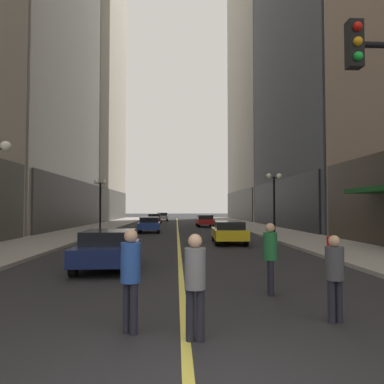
{
  "coord_description": "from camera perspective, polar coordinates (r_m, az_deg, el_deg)",
  "views": [
    {
      "loc": [
        -0.15,
        -4.26,
        2.12
      ],
      "look_at": [
        1.27,
        29.75,
        3.54
      ],
      "focal_mm": 35.34,
      "sensor_mm": 36.0,
      "label": 1
    }
  ],
  "objects": [
    {
      "name": "street_lamp_right_mid",
      "position": [
        25.86,
        12.28,
        0.18
      ],
      "size": [
        1.06,
        0.36,
        4.43
      ],
      "color": "black",
      "rests_on": "ground"
    },
    {
      "name": "lane_centre_stripe",
      "position": [
        39.32,
        -2.19,
        -5.48
      ],
      "size": [
        0.16,
        70.0,
        0.01
      ],
      "primitive_type": "cube",
      "color": "#E5D64C",
      "rests_on": "ground"
    },
    {
      "name": "car_red",
      "position": [
        42.22,
        1.96,
        -4.29
      ],
      "size": [
        1.92,
        4.11,
        1.32
      ],
      "color": "#B21919",
      "rests_on": "ground"
    },
    {
      "name": "sidewalk_right",
      "position": [
        40.21,
        9.71,
        -5.27
      ],
      "size": [
        4.5,
        78.0,
        0.15
      ],
      "primitive_type": "cube",
      "color": "#9E9991",
      "rests_on": "ground"
    },
    {
      "name": "pedestrian_in_green_parka",
      "position": [
        9.53,
        11.74,
        -8.97
      ],
      "size": [
        0.38,
        0.38,
        1.75
      ],
      "color": "black",
      "rests_on": "ground"
    },
    {
      "name": "building_right_far",
      "position": [
        73.6,
        11.54,
        23.43
      ],
      "size": [
        11.32,
        26.0,
        68.44
      ],
      "color": "#A8A399",
      "rests_on": "ground"
    },
    {
      "name": "car_blue",
      "position": [
        32.83,
        -6.45,
        -4.83
      ],
      "size": [
        1.94,
        4.19,
        1.32
      ],
      "color": "navy",
      "rests_on": "ground"
    },
    {
      "name": "sidewalk_left",
      "position": [
        40.14,
        -14.1,
        -5.24
      ],
      "size": [
        4.5,
        78.0,
        0.15
      ],
      "primitive_type": "cube",
      "color": "#9E9991",
      "rests_on": "ground"
    },
    {
      "name": "car_navy",
      "position": [
        13.64,
        -12.46,
        -8.23
      ],
      "size": [
        2.11,
        4.26,
        1.32
      ],
      "color": "#141E4C",
      "rests_on": "ground"
    },
    {
      "name": "pedestrian_in_blue_hoodie",
      "position": [
        6.64,
        -9.25,
        -11.84
      ],
      "size": [
        0.48,
        0.48,
        1.76
      ],
      "color": "black",
      "rests_on": "ground"
    },
    {
      "name": "street_lamp_left_far",
      "position": [
        31.99,
        -13.66,
        -0.29
      ],
      "size": [
        1.06,
        0.36,
        4.43
      ],
      "color": "black",
      "rests_on": "ground"
    },
    {
      "name": "car_white",
      "position": [
        60.97,
        -4.51,
        -3.7
      ],
      "size": [
        1.96,
        4.27,
        1.32
      ],
      "color": "silver",
      "rests_on": "ground"
    },
    {
      "name": "fire_hydrant_right",
      "position": [
        18.6,
        20.08,
        -7.56
      ],
      "size": [
        0.28,
        0.28,
        0.8
      ],
      "primitive_type": "cylinder",
      "color": "red",
      "rests_on": "ground"
    },
    {
      "name": "car_yellow",
      "position": [
        22.62,
        5.56,
        -5.93
      ],
      "size": [
        2.0,
        4.75,
        1.32
      ],
      "color": "yellow",
      "rests_on": "ground"
    },
    {
      "name": "pedestrian_with_orange_bag",
      "position": [
        7.64,
        20.73,
        -11.2
      ],
      "size": [
        0.41,
        0.41,
        1.61
      ],
      "color": "black",
      "rests_on": "ground"
    },
    {
      "name": "pedestrian_in_grey_suit",
      "position": [
        6.18,
        0.48,
        -12.91
      ],
      "size": [
        0.39,
        0.39,
        1.7
      ],
      "color": "black",
      "rests_on": "ground"
    },
    {
      "name": "building_left_mid",
      "position": [
        46.75,
        -24.47,
        23.97
      ],
      "size": [
        11.68,
        24.0,
        45.62
      ],
      "color": "#A8A399",
      "rests_on": "ground"
    },
    {
      "name": "car_maroon",
      "position": [
        50.72,
        -5.66,
        -3.96
      ],
      "size": [
        1.75,
        4.67,
        1.32
      ],
      "color": "maroon",
      "rests_on": "ground"
    },
    {
      "name": "ground_plane",
      "position": [
        39.32,
        -2.19,
        -5.48
      ],
      "size": [
        200.0,
        200.0,
        0.0
      ],
      "primitive_type": "plane",
      "color": "#262628"
    }
  ]
}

